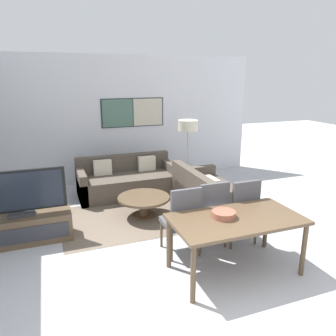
{
  "coord_description": "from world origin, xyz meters",
  "views": [
    {
      "loc": [
        -1.46,
        -2.18,
        2.35
      ],
      "look_at": [
        0.27,
        2.47,
        0.95
      ],
      "focal_mm": 35.0,
      "sensor_mm": 36.0,
      "label": 1
    }
  ],
  "objects": [
    {
      "name": "ground_plane",
      "position": [
        0.0,
        0.0,
        0.0
      ],
      "size": [
        24.0,
        24.0,
        0.0
      ],
      "primitive_type": "plane",
      "color": "#B2B2B7"
    },
    {
      "name": "wall_back",
      "position": [
        0.01,
        5.11,
        1.4
      ],
      "size": [
        6.62,
        0.09,
        2.8
      ],
      "color": "silver",
      "rests_on": "ground_plane"
    },
    {
      "name": "area_rug",
      "position": [
        -0.02,
        2.87,
        0.0
      ],
      "size": [
        2.78,
        1.71,
        0.01
      ],
      "color": "#706051",
      "rests_on": "ground_plane"
    },
    {
      "name": "tv_console",
      "position": [
        -1.92,
        2.61,
        0.21
      ],
      "size": [
        1.35,
        0.45,
        0.42
      ],
      "color": "brown",
      "rests_on": "ground_plane"
    },
    {
      "name": "television",
      "position": [
        -1.92,
        2.61,
        0.76
      ],
      "size": [
        1.27,
        0.2,
        0.67
      ],
      "color": "#2D2D33",
      "rests_on": "tv_console"
    },
    {
      "name": "sofa_main",
      "position": [
        -0.02,
        4.11,
        0.27
      ],
      "size": [
        1.97,
        0.9,
        0.76
      ],
      "color": "#51473D",
      "rests_on": "ground_plane"
    },
    {
      "name": "sofa_side",
      "position": [
        1.14,
        2.77,
        0.26
      ],
      "size": [
        0.9,
        1.61,
        0.76
      ],
      "rotation": [
        0.0,
        0.0,
        1.57
      ],
      "color": "#51473D",
      "rests_on": "ground_plane"
    },
    {
      "name": "coffee_table",
      "position": [
        -0.02,
        2.87,
        0.27
      ],
      "size": [
        0.89,
        0.89,
        0.36
      ],
      "color": "brown",
      "rests_on": "ground_plane"
    },
    {
      "name": "dining_table",
      "position": [
        0.56,
        0.9,
        0.64
      ],
      "size": [
        1.58,
        0.85,
        0.72
      ],
      "color": "brown",
      "rests_on": "ground_plane"
    },
    {
      "name": "dining_chair_left",
      "position": [
        0.11,
        1.49,
        0.54
      ],
      "size": [
        0.46,
        0.46,
        0.98
      ],
      "color": "#4C4C51",
      "rests_on": "ground_plane"
    },
    {
      "name": "dining_chair_centre",
      "position": [
        0.56,
        1.57,
        0.54
      ],
      "size": [
        0.46,
        0.46,
        0.98
      ],
      "color": "#4C4C51",
      "rests_on": "ground_plane"
    },
    {
      "name": "dining_chair_right",
      "position": [
        1.01,
        1.49,
        0.54
      ],
      "size": [
        0.46,
        0.46,
        0.98
      ],
      "color": "#4C4C51",
      "rests_on": "ground_plane"
    },
    {
      "name": "fruit_bowl",
      "position": [
        0.42,
        0.96,
        0.76
      ],
      "size": [
        0.28,
        0.28,
        0.08
      ],
      "color": "#995642",
      "rests_on": "dining_table"
    },
    {
      "name": "floor_lamp",
      "position": [
        1.27,
        3.97,
        1.28
      ],
      "size": [
        0.41,
        0.41,
        1.48
      ],
      "color": "#2D2D33",
      "rests_on": "ground_plane"
    }
  ]
}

